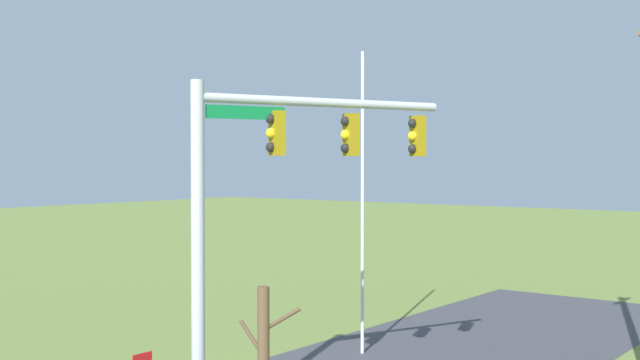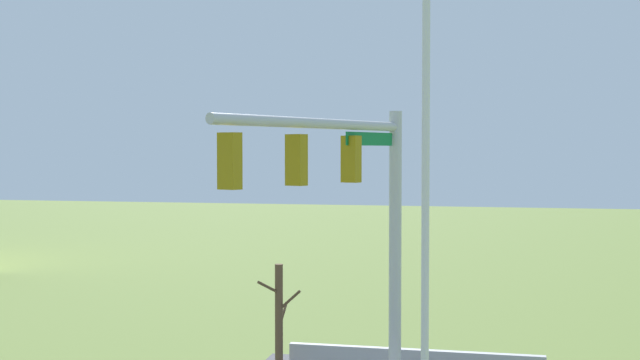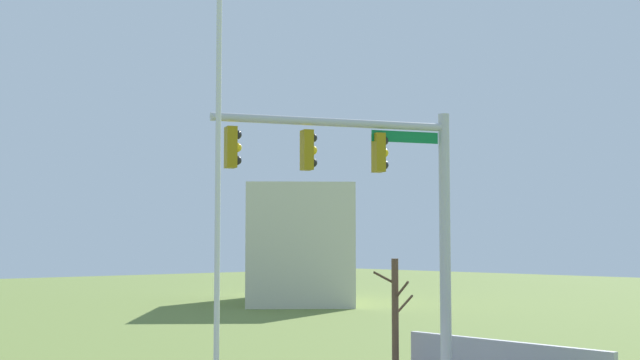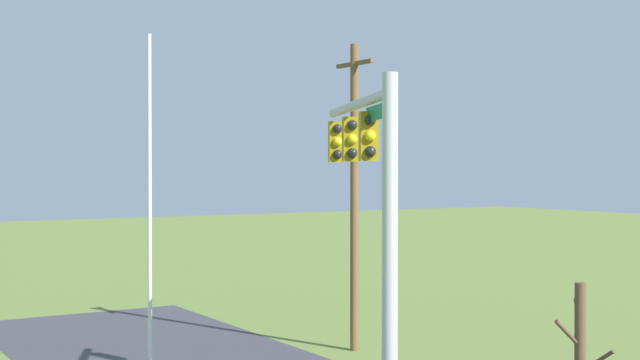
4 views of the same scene
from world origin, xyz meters
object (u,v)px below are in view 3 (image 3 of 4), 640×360
object	(u,v)px
signal_mast	(383,198)
distant_building	(299,245)
bare_tree	(395,319)
flagpole	(218,221)

from	to	relation	value
signal_mast	distant_building	size ratio (longest dim) A/B	0.62
bare_tree	distant_building	xyz separation A→B (m)	(19.70, 27.18, 2.03)
distant_building	signal_mast	bearing A→B (deg)	-177.76
flagpole	bare_tree	distance (m)	10.78
flagpole	bare_tree	xyz separation A→B (m)	(9.44, 4.51, -2.59)
bare_tree	signal_mast	bearing A→B (deg)	-141.29
bare_tree	distant_building	bearing A→B (deg)	54.07
signal_mast	flagpole	bearing A→B (deg)	-162.12
flagpole	bare_tree	world-z (taller)	flagpole
signal_mast	flagpole	world-z (taller)	flagpole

